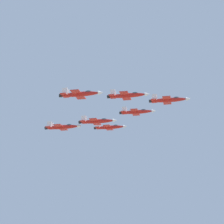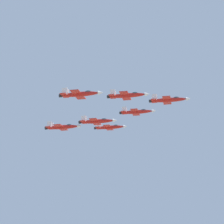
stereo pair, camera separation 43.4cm
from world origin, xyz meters
The scene contains 7 objects.
jet_lead centered at (-25.79, -10.60, 132.11)m, with size 11.01×17.38×3.68m.
jet_left_wingman centered at (-42.33, -22.65, 131.97)m, with size 10.68×16.84×3.57m.
jet_right_wingman centered at (-16.57, -28.86, 130.54)m, with size 10.76×16.96×3.60m.
jet_left_outer centered at (-58.86, -34.69, 129.08)m, with size 10.57×16.62×3.53m.
jet_right_outer centered at (-7.34, -47.12, 127.46)m, with size 10.72×16.83×3.58m.
jet_slot_rear centered at (-33.10, -40.91, 124.54)m, with size 10.69×16.88×3.58m.
jet_trailing centered at (-36.76, -56.06, 122.86)m, with size 10.73×16.80×3.58m.
Camera 2 is at (130.93, -39.40, 76.25)m, focal length 63.44 mm.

